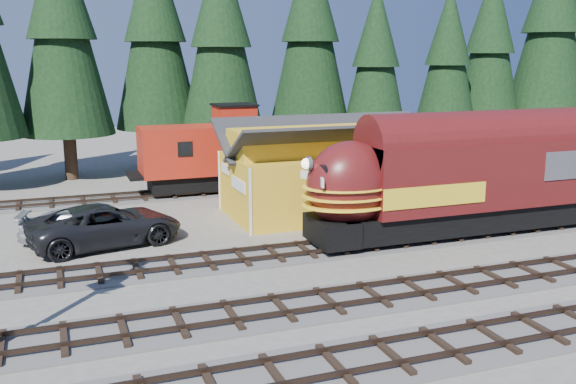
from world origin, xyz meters
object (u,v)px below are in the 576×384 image
object	(u,v)px
depot	(337,161)
caboose	(221,153)
locomotive	(461,182)
pickup_truck_a	(106,225)
pickup_truck_b	(78,227)

from	to	relation	value
depot	caboose	world-z (taller)	caboose
depot	locomotive	xyz separation A→B (m)	(3.67, -6.50, -0.26)
pickup_truck_a	pickup_truck_b	size ratio (longest dim) A/B	1.31
pickup_truck_a	pickup_truck_b	distance (m)	1.52
locomotive	caboose	distance (m)	16.34
depot	pickup_truck_b	distance (m)	14.25
locomotive	pickup_truck_a	xyz separation A→B (m)	(-16.49, 4.33, -1.73)
depot	pickup_truck_a	distance (m)	13.15
depot	caboose	bearing A→B (deg)	122.36
depot	locomotive	bearing A→B (deg)	-60.57
caboose	pickup_truck_a	world-z (taller)	caboose
caboose	pickup_truck_a	size ratio (longest dim) A/B	1.44
locomotive	pickup_truck_a	bearing A→B (deg)	165.28
pickup_truck_b	caboose	bearing A→B (deg)	-33.00
locomotive	pickup_truck_a	world-z (taller)	locomotive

